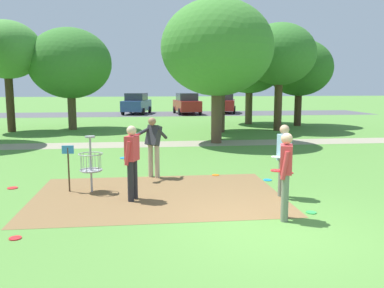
# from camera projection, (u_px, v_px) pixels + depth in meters

# --- Properties ---
(ground_plane) EXTENTS (160.00, 160.00, 0.00)m
(ground_plane) POSITION_uv_depth(u_px,v_px,m) (270.00, 228.00, 7.45)
(ground_plane) COLOR #518438
(dirt_tee_pad) EXTENTS (5.83, 3.99, 0.01)m
(dirt_tee_pad) POSITION_uv_depth(u_px,v_px,m) (158.00, 195.00, 9.62)
(dirt_tee_pad) COLOR brown
(dirt_tee_pad) RESTS_ON ground
(disc_golf_basket) EXTENTS (0.98, 0.58, 1.39)m
(disc_golf_basket) POSITION_uv_depth(u_px,v_px,m) (88.00, 162.00, 9.82)
(disc_golf_basket) COLOR #9E9EA3
(disc_golf_basket) RESTS_ON ground
(player_foreground_watching) EXTENTS (0.44, 0.50, 1.71)m
(player_foreground_watching) POSITION_uv_depth(u_px,v_px,m) (286.00, 171.00, 7.77)
(player_foreground_watching) COLOR slate
(player_foreground_watching) RESTS_ON ground
(player_throwing) EXTENTS (0.40, 0.47, 1.71)m
(player_throwing) POSITION_uv_depth(u_px,v_px,m) (283.00, 157.00, 9.30)
(player_throwing) COLOR slate
(player_throwing) RESTS_ON ground
(player_waiting_left) EXTENTS (1.00, 0.75, 1.71)m
(player_waiting_left) POSITION_uv_depth(u_px,v_px,m) (153.00, 143.00, 11.34)
(player_waiting_left) COLOR tan
(player_waiting_left) RESTS_ON ground
(player_waiting_right) EXTENTS (0.45, 0.50, 1.71)m
(player_waiting_right) POSITION_uv_depth(u_px,v_px,m) (132.00, 158.00, 9.10)
(player_waiting_right) COLOR #232328
(player_waiting_right) RESTS_ON ground
(frisbee_near_basket) EXTENTS (0.24, 0.24, 0.02)m
(frisbee_near_basket) POSITION_uv_depth(u_px,v_px,m) (268.00, 180.00, 11.12)
(frisbee_near_basket) COLOR #1E93DB
(frisbee_near_basket) RESTS_ON ground
(frisbee_by_tee) EXTENTS (0.21, 0.21, 0.02)m
(frisbee_by_tee) POSITION_uv_depth(u_px,v_px,m) (311.00, 212.00, 8.31)
(frisbee_by_tee) COLOR green
(frisbee_by_tee) RESTS_ON ground
(frisbee_mid_grass) EXTENTS (0.21, 0.21, 0.02)m
(frisbee_mid_grass) POSITION_uv_depth(u_px,v_px,m) (15.00, 238.00, 6.92)
(frisbee_mid_grass) COLOR red
(frisbee_mid_grass) RESTS_ON ground
(frisbee_far_left) EXTENTS (0.26, 0.26, 0.02)m
(frisbee_far_left) POSITION_uv_depth(u_px,v_px,m) (13.00, 188.00, 10.26)
(frisbee_far_left) COLOR red
(frisbee_far_left) RESTS_ON ground
(frisbee_far_right) EXTENTS (0.22, 0.22, 0.02)m
(frisbee_far_right) POSITION_uv_depth(u_px,v_px,m) (290.00, 173.00, 12.02)
(frisbee_far_right) COLOR red
(frisbee_far_right) RESTS_ON ground
(frisbee_scattered_a) EXTENTS (0.21, 0.21, 0.02)m
(frisbee_scattered_a) POSITION_uv_depth(u_px,v_px,m) (216.00, 175.00, 11.72)
(frisbee_scattered_a) COLOR orange
(frisbee_scattered_a) RESTS_ON ground
(tree_near_left) EXTENTS (4.92, 4.92, 6.29)m
(tree_near_left) POSITION_uv_depth(u_px,v_px,m) (217.00, 48.00, 17.61)
(tree_near_left) COLOR brown
(tree_near_left) RESTS_ON ground
(tree_near_right) EXTENTS (4.11, 4.11, 5.38)m
(tree_near_right) POSITION_uv_depth(u_px,v_px,m) (299.00, 68.00, 25.17)
(tree_near_right) COLOR #422D1E
(tree_near_right) RESTS_ON ground
(tree_mid_left) EXTENTS (3.69, 3.69, 6.04)m
(tree_mid_left) POSITION_uv_depth(u_px,v_px,m) (7.00, 50.00, 21.81)
(tree_mid_left) COLOR #422D1E
(tree_mid_left) RESTS_ON ground
(tree_mid_center) EXTENTS (4.59, 4.59, 5.93)m
(tree_mid_center) POSITION_uv_depth(u_px,v_px,m) (250.00, 63.00, 26.26)
(tree_mid_center) COLOR brown
(tree_mid_center) RESTS_ON ground
(tree_far_left) EXTENTS (4.53, 4.53, 6.20)m
(tree_far_left) POSITION_uv_depth(u_px,v_px,m) (221.00, 53.00, 21.70)
(tree_far_left) COLOR brown
(tree_far_left) RESTS_ON ground
(tree_far_center) EXTENTS (4.69, 4.69, 5.79)m
(tree_far_center) POSITION_uv_depth(u_px,v_px,m) (70.00, 64.00, 23.02)
(tree_far_center) COLOR brown
(tree_far_center) RESTS_ON ground
(tree_far_right) EXTENTS (4.02, 4.02, 5.98)m
(tree_far_right) POSITION_uv_depth(u_px,v_px,m) (280.00, 55.00, 22.43)
(tree_far_right) COLOR #4C3823
(tree_far_right) RESTS_ON ground
(parking_lot_strip) EXTENTS (36.00, 6.00, 0.01)m
(parking_lot_strip) POSITION_uv_depth(u_px,v_px,m) (170.00, 114.00, 35.99)
(parking_lot_strip) COLOR #4C4C51
(parking_lot_strip) RESTS_ON ground
(parked_car_leftmost) EXTENTS (2.70, 4.50, 1.84)m
(parked_car_leftmost) POSITION_uv_depth(u_px,v_px,m) (137.00, 103.00, 35.74)
(parked_car_leftmost) COLOR #2D4784
(parked_car_leftmost) RESTS_ON ground
(parked_car_center_left) EXTENTS (2.27, 4.35, 1.84)m
(parked_car_center_left) POSITION_uv_depth(u_px,v_px,m) (187.00, 104.00, 35.57)
(parked_car_center_left) COLOR maroon
(parked_car_center_left) RESTS_ON ground
(parked_car_center_right) EXTENTS (2.73, 4.50, 1.84)m
(parked_car_center_right) POSITION_uv_depth(u_px,v_px,m) (225.00, 103.00, 36.79)
(parked_car_center_right) COLOR maroon
(parked_car_center_right) RESTS_ON ground
(gravel_path) EXTENTS (40.00, 1.74, 0.00)m
(gravel_path) POSITION_uv_depth(u_px,v_px,m) (196.00, 143.00, 18.02)
(gravel_path) COLOR gray
(gravel_path) RESTS_ON ground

